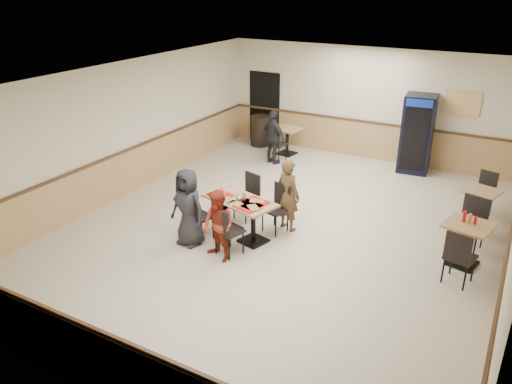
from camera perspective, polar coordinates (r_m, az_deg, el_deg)
The scene contains 20 objects.
ground at distance 10.04m, azimuth 3.13°, elevation -4.27°, with size 10.00×10.00×0.00m, color beige.
room_shell at distance 11.52m, azimuth 16.83°, elevation 1.62°, with size 10.00×10.00×10.00m.
main_table at distance 9.57m, azimuth -1.85°, elevation -2.27°, with size 1.58×1.07×0.77m.
main_chairs at distance 9.62m, azimuth -2.07°, elevation -2.31°, with size 1.67×1.96×0.98m.
diner_woman_left at distance 9.28m, azimuth -7.75°, elevation -1.76°, with size 0.73×0.48×1.50m, color black.
diner_woman_right at distance 8.74m, azimuth -4.35°, elevation -3.92°, with size 0.64×0.50×1.31m, color maroon.
diner_man_opposite at distance 9.77m, azimuth 3.71°, elevation -0.34°, with size 0.53×0.35×1.46m, color brown.
lone_diner at distance 13.34m, azimuth 1.98°, elevation 6.26°, with size 0.85×0.36×1.46m, color black.
tabletop_clutter at distance 9.39m, azimuth -1.97°, elevation -0.92°, with size 1.30×0.76×0.12m.
side_table_near at distance 9.35m, azimuth 22.93°, elevation -4.84°, with size 0.88×0.88×0.79m.
side_table_near_chair_south at distance 8.80m, azimuth 22.34°, elevation -6.73°, with size 0.46×0.46×1.00m, color black, non-canonical shape.
side_table_near_chair_north at distance 9.93m, azimuth 23.39°, elevation -3.42°, with size 0.46×0.46×1.00m, color black, non-canonical shape.
side_table_far at distance 11.07m, azimuth 24.19°, elevation -0.97°, with size 0.83×0.83×0.71m.
side_table_far_chair_south at distance 10.56m, azimuth 23.82°, elevation -2.21°, with size 0.42×0.42×0.90m, color black, non-canonical shape.
side_table_far_chair_north at distance 11.61m, azimuth 24.49°, elevation -0.05°, with size 0.42×0.42×0.90m, color black, non-canonical shape.
condiment_caddy at distance 9.25m, azimuth 23.12°, elevation -2.73°, with size 0.23×0.06×0.20m.
back_table at distance 14.15m, azimuth 3.59°, elevation 6.32°, with size 0.81×0.81×0.77m.
back_table_chair_lone at distance 13.63m, azimuth 2.46°, elevation 5.56°, with size 0.45×0.45×0.97m, color black, non-canonical shape.
pepsi_cooler at distance 13.35m, azimuth 17.92°, elevation 6.34°, with size 0.82×0.83×1.99m.
trash_bin at distance 14.93m, azimuth 0.48°, elevation 7.02°, with size 0.57×0.57×0.89m, color black.
Camera 1 is at (3.83, -8.03, 4.66)m, focal length 35.00 mm.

